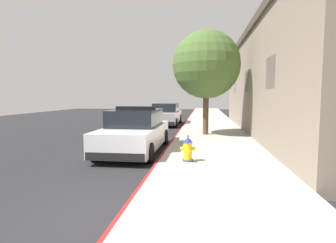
# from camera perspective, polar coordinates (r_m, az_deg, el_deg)

# --- Properties ---
(ground_plane) EXTENTS (31.53, 60.00, 0.20)m
(ground_plane) POSITION_cam_1_polar(r_m,az_deg,el_deg) (15.42, -13.69, -2.91)
(ground_plane) COLOR #232326
(sidewalk_pavement) EXTENTS (3.50, 60.00, 0.16)m
(sidewalk_pavement) POSITION_cam_1_polar(r_m,az_deg,el_deg) (14.38, 9.24, -2.68)
(sidewalk_pavement) COLOR #ADA89E
(sidewalk_pavement) RESTS_ON ground
(curb_painted_edge) EXTENTS (0.08, 60.00, 0.16)m
(curb_painted_edge) POSITION_cam_1_polar(r_m,az_deg,el_deg) (14.43, 2.11, -2.59)
(curb_painted_edge) COLOR maroon
(curb_painted_edge) RESTS_ON ground
(storefront_building) EXTENTS (6.51, 19.04, 5.54)m
(storefront_building) POSITION_cam_1_polar(r_m,az_deg,el_deg) (15.92, 27.30, 7.30)
(storefront_building) COLOR gray
(storefront_building) RESTS_ON ground
(police_cruiser) EXTENTS (1.94, 4.84, 1.68)m
(police_cruiser) POSITION_cam_1_polar(r_m,az_deg,el_deg) (10.25, -6.80, -2.10)
(police_cruiser) COLOR white
(police_cruiser) RESTS_ON ground
(parked_car_silver_ahead) EXTENTS (1.94, 4.84, 1.56)m
(parked_car_silver_ahead) POSITION_cam_1_polar(r_m,az_deg,el_deg) (19.76, -0.42, 1.45)
(parked_car_silver_ahead) COLOR #B2B5BA
(parked_car_silver_ahead) RESTS_ON ground
(fire_hydrant) EXTENTS (0.44, 0.40, 0.76)m
(fire_hydrant) POSITION_cam_1_polar(r_m,az_deg,el_deg) (8.02, 4.17, -5.81)
(fire_hydrant) COLOR #4C4C51
(fire_hydrant) RESTS_ON sidewalk_pavement
(street_tree) EXTENTS (3.32, 3.32, 5.10)m
(street_tree) POSITION_cam_1_polar(r_m,az_deg,el_deg) (13.79, 7.99, 11.63)
(street_tree) COLOR brown
(street_tree) RESTS_ON sidewalk_pavement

